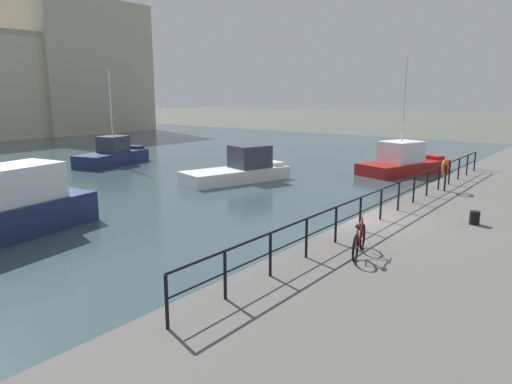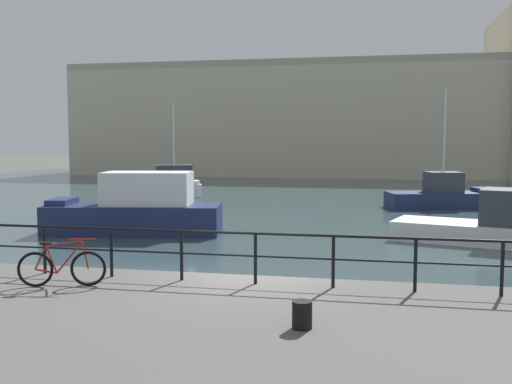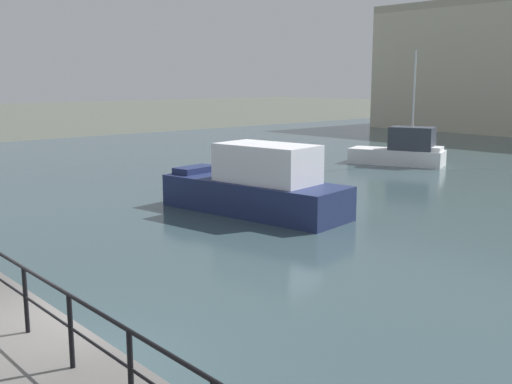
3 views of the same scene
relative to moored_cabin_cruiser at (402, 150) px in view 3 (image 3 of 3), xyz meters
name	(u,v)px [view 3 (image 3 of 3)]	position (x,y,z in m)	size (l,w,h in m)	color
ground_plane	(71,371)	(11.40, -25.55, -0.86)	(240.00, 240.00, 0.00)	#4C5147
moored_cabin_cruiser	(402,150)	(0.00, 0.00, 0.00)	(5.62, 3.65, 6.45)	white
moored_green_narrowboat	(257,186)	(4.20, -14.94, 0.17)	(7.53, 3.58, 2.58)	navy
quay_railing	(70,317)	(13.18, -26.30, 0.85)	(22.37, 0.07, 1.08)	black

